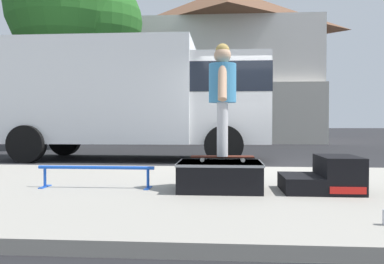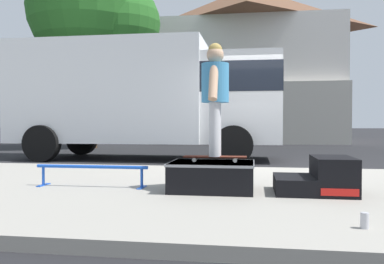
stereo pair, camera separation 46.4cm
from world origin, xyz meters
TOP-DOWN VIEW (x-y plane):
  - ground_plane at (0.00, 0.00)m, footprint 140.00×140.00m
  - sidewalk_slab at (0.00, -3.00)m, footprint 50.00×5.00m
  - skate_box at (-0.76, -3.27)m, footprint 1.03×0.81m
  - kicker_ramp at (0.53, -3.27)m, footprint 0.91×0.77m
  - grind_rail at (-2.35, -3.21)m, footprint 1.51×0.28m
  - skateboard at (-0.73, -3.21)m, footprint 0.78×0.22m
  - skater_kid at (-0.73, -3.21)m, footprint 0.34×0.72m
  - box_truck at (-3.04, 2.20)m, footprint 6.91×2.63m
  - street_tree_main at (-6.19, 6.44)m, footprint 5.01×4.55m
  - house_behind at (-0.58, 14.28)m, footprint 9.54×8.23m

SIDE VIEW (x-z plane):
  - ground_plane at x=0.00m, z-range 0.00..0.00m
  - sidewalk_slab at x=0.00m, z-range 0.00..0.12m
  - kicker_ramp at x=0.53m, z-range 0.08..0.52m
  - skate_box at x=-0.76m, z-range 0.13..0.49m
  - grind_rail at x=-2.35m, z-range 0.19..0.47m
  - skateboard at x=-0.73m, z-range 0.49..0.56m
  - skater_kid at x=-0.73m, z-range 0.66..2.06m
  - box_truck at x=-3.04m, z-range 0.18..3.23m
  - house_behind at x=-0.58m, z-range 0.04..8.44m
  - street_tree_main at x=-6.19m, z-range 1.34..8.88m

